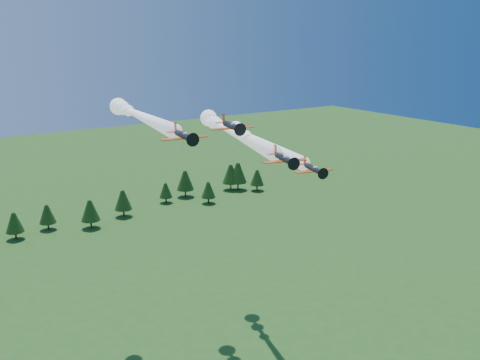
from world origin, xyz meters
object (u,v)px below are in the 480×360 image
plane_left (138,114)px  plane_right (258,141)px  plane_lead (231,130)px  plane_slot (231,126)px

plane_left → plane_right: 27.53m
plane_lead → plane_left: (-15.38, 9.41, 3.21)m
plane_lead → plane_slot: 11.06m
plane_slot → plane_lead: bearing=69.5°
plane_left → plane_slot: plane_left is taller
plane_right → plane_slot: 23.43m
plane_right → plane_slot: size_ratio=5.31×
plane_lead → plane_left: size_ratio=1.02×
plane_lead → plane_right: (10.90, 5.96, -4.21)m
plane_right → plane_slot: (-16.55, -15.09, 6.86)m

